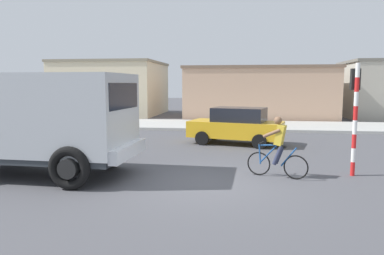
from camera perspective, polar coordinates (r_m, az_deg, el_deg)
The scene contains 8 objects.
ground_plane at distance 9.74m, azimuth 1.88°, elevation -8.82°, with size 120.00×120.00×0.00m, color #4C4C51.
sidewalk_far at distance 22.81m, azimuth 5.34°, elevation 0.34°, with size 80.00×5.00×0.16m, color #ADADA8.
truck_foreground at distance 11.32m, azimuth -22.68°, elevation 1.44°, with size 5.51×3.00×2.90m.
cyclist at distance 10.55m, azimuth 13.17°, elevation -2.97°, with size 1.65×0.70×1.72m.
traffic_light_pole at distance 11.39m, azimuth 23.98°, elevation 3.42°, with size 0.24×0.43×3.20m.
car_red_near at distance 16.16m, azimuth 6.91°, elevation 0.31°, with size 4.30×2.64×1.60m.
building_corner_left at distance 32.83m, azimuth -12.18°, elevation 5.98°, with size 8.35×8.04×4.52m.
building_mid_block at distance 29.12m, azimuth 10.22°, elevation 5.35°, with size 10.98×7.46×3.91m.
Camera 1 is at (0.96, -9.33, 2.61)m, focal length 34.38 mm.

